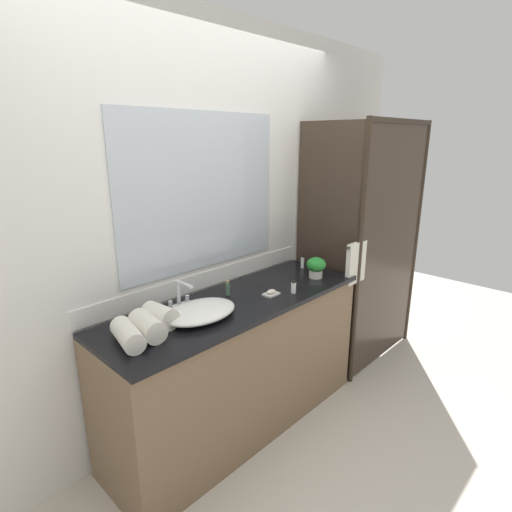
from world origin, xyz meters
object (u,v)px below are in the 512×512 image
(faucet, at_px, (180,299))
(rolled_towel_near_edge, at_px, (128,335))
(rolled_towel_middle, at_px, (147,326))
(rolled_towel_far_edge, at_px, (160,316))
(potted_plant, at_px, (316,266))
(amenity_bottle_shampoo, at_px, (302,262))
(sink_basin, at_px, (200,312))
(amenity_bottle_lotion, at_px, (228,288))
(amenity_bottle_body_wash, at_px, (294,287))
(soap_dish, at_px, (271,293))

(faucet, bearing_deg, rolled_towel_near_edge, -157.53)
(rolled_towel_middle, relative_size, rolled_towel_far_edge, 1.22)
(potted_plant, relative_size, amenity_bottle_shampoo, 1.55)
(sink_basin, height_order, faucet, faucet)
(faucet, relative_size, amenity_bottle_shampoo, 1.80)
(amenity_bottle_shampoo, relative_size, amenity_bottle_lotion, 1.00)
(amenity_bottle_body_wash, bearing_deg, amenity_bottle_shampoo, 31.41)
(faucet, distance_m, amenity_bottle_lotion, 0.34)
(rolled_towel_near_edge, bearing_deg, soap_dish, -4.15)
(rolled_towel_near_edge, bearing_deg, amenity_bottle_lotion, 9.76)
(sink_basin, distance_m, rolled_towel_near_edge, 0.44)
(potted_plant, xyz_separation_m, rolled_towel_near_edge, (-1.43, 0.07, -0.03))
(faucet, height_order, rolled_towel_middle, faucet)
(soap_dish, distance_m, amenity_bottle_body_wash, 0.15)
(amenity_bottle_body_wash, xyz_separation_m, amenity_bottle_shampoo, (0.46, 0.28, 0.01))
(soap_dish, relative_size, amenity_bottle_body_wash, 1.21)
(amenity_bottle_lotion, xyz_separation_m, rolled_towel_far_edge, (-0.55, -0.07, 0.01))
(sink_basin, xyz_separation_m, rolled_towel_near_edge, (-0.44, 0.01, 0.02))
(sink_basin, bearing_deg, potted_plant, -3.96)
(faucet, distance_m, amenity_bottle_shampoo, 1.10)
(soap_dish, height_order, amenity_bottle_shampoo, amenity_bottle_shampoo)
(faucet, relative_size, rolled_towel_far_edge, 0.94)
(amenity_bottle_lotion, xyz_separation_m, rolled_towel_middle, (-0.66, -0.13, 0.01))
(sink_basin, relative_size, rolled_towel_near_edge, 1.77)
(amenity_bottle_lotion, bearing_deg, potted_plant, -17.40)
(rolled_towel_near_edge, distance_m, rolled_towel_far_edge, 0.23)
(potted_plant, height_order, amenity_bottle_lotion, potted_plant)
(sink_basin, relative_size, amenity_bottle_body_wash, 5.28)
(sink_basin, bearing_deg, rolled_towel_far_edge, 162.95)
(amenity_bottle_body_wash, distance_m, rolled_towel_near_edge, 1.09)
(sink_basin, height_order, rolled_towel_middle, rolled_towel_middle)
(faucet, bearing_deg, amenity_bottle_lotion, -8.24)
(rolled_towel_near_edge, bearing_deg, amenity_bottle_body_wash, -7.87)
(faucet, xyz_separation_m, potted_plant, (0.99, -0.25, 0.02))
(potted_plant, distance_m, rolled_towel_near_edge, 1.43)
(amenity_bottle_shampoo, height_order, rolled_towel_near_edge, rolled_towel_near_edge)
(rolled_towel_near_edge, height_order, rolled_towel_middle, rolled_towel_middle)
(amenity_bottle_lotion, height_order, rolled_towel_near_edge, rolled_towel_near_edge)
(amenity_bottle_lotion, bearing_deg, sink_basin, -157.44)
(faucet, xyz_separation_m, amenity_bottle_lotion, (0.33, -0.05, -0.01))
(soap_dish, height_order, rolled_towel_near_edge, rolled_towel_near_edge)
(soap_dish, bearing_deg, amenity_bottle_body_wash, -32.64)
(rolled_towel_far_edge, bearing_deg, faucet, 29.13)
(potted_plant, distance_m, soap_dish, 0.48)
(soap_dish, relative_size, amenity_bottle_lotion, 1.04)
(rolled_towel_middle, bearing_deg, sink_basin, -1.77)
(potted_plant, height_order, rolled_towel_middle, potted_plant)
(sink_basin, xyz_separation_m, amenity_bottle_lotion, (0.33, 0.14, 0.01))
(faucet, relative_size, soap_dish, 1.72)
(rolled_towel_near_edge, bearing_deg, rolled_towel_middle, 2.11)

